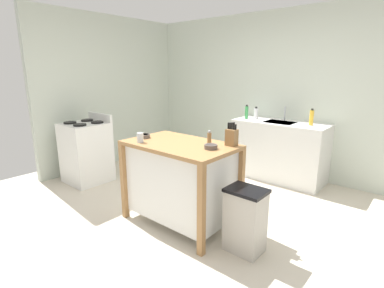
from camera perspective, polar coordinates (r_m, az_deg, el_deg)
ground_plane at (r=3.47m, az=0.32°, el=-14.84°), size 6.26×6.26×0.00m
wall_back at (r=5.02m, az=17.56°, el=9.18°), size 5.26×0.10×2.60m
wall_left at (r=5.58m, az=-15.22°, el=9.79°), size 0.10×2.88×2.60m
kitchen_island at (r=3.26m, az=-2.29°, el=-6.80°), size 1.19×0.74×0.93m
knife_block at (r=3.04m, az=7.72°, el=1.41°), size 0.11×0.09×0.25m
bowl_stoneware_deep at (r=2.91m, az=3.68°, el=-0.49°), size 0.13×0.13×0.04m
bowl_ceramic_small at (r=3.42m, az=-9.40°, el=1.57°), size 0.15×0.15×0.04m
drinking_cup at (r=3.20m, az=-10.04°, el=1.24°), size 0.07×0.07×0.10m
pepper_grinder at (r=3.04m, az=3.38°, el=1.14°), size 0.04×0.04×0.16m
trash_bin at (r=2.88m, az=10.30°, el=-14.37°), size 0.36×0.28×0.63m
sink_counter at (r=4.80m, az=16.46°, el=-1.19°), size 1.41×0.60×0.91m
sink_faucet at (r=4.81m, az=17.62°, el=5.64°), size 0.02×0.02×0.22m
bottle_hand_soap at (r=4.88m, az=12.33°, el=5.86°), size 0.07×0.07×0.20m
bottle_spray_cleaner at (r=4.54m, az=22.23°, el=4.80°), size 0.06×0.06×0.24m
bottle_dish_soap at (r=4.85m, az=10.57°, el=6.08°), size 0.05×0.05×0.23m
stove at (r=4.77m, az=-19.84°, el=-1.47°), size 0.60×0.60×1.03m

